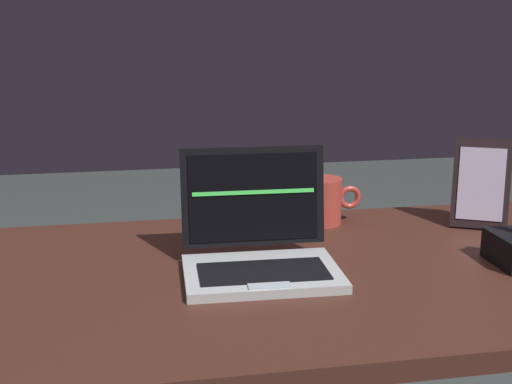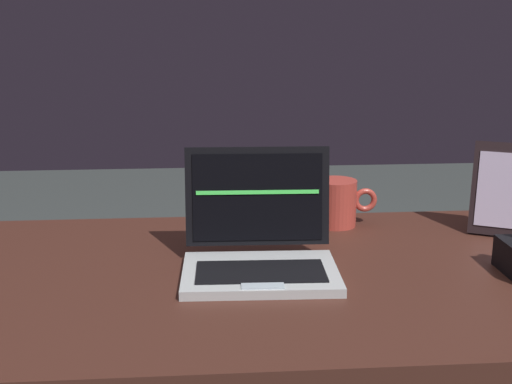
# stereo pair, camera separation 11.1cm
# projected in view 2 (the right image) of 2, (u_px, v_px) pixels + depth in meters

# --- Properties ---
(desk) EXTENTS (1.51, 0.67, 0.70)m
(desk) POSITION_uv_depth(u_px,v_px,m) (307.00, 305.00, 1.17)
(desk) COLOR #43221A
(desk) RESTS_ON ground
(laptop_front) EXTENTS (0.26, 0.21, 0.20)m
(laptop_front) POSITION_uv_depth(u_px,v_px,m) (259.00, 248.00, 1.14)
(laptop_front) COLOR silver
(laptop_front) RESTS_ON desk
(photo_frame) EXTENTS (0.12, 0.09, 0.19)m
(photo_frame) POSITION_uv_depth(u_px,v_px,m) (501.00, 190.00, 1.32)
(photo_frame) COLOR black
(photo_frame) RESTS_ON desk
(coffee_mug) EXTENTS (0.13, 0.09, 0.10)m
(coffee_mug) POSITION_uv_depth(u_px,v_px,m) (337.00, 203.00, 1.39)
(coffee_mug) COLOR #B63F33
(coffee_mug) RESTS_ON desk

